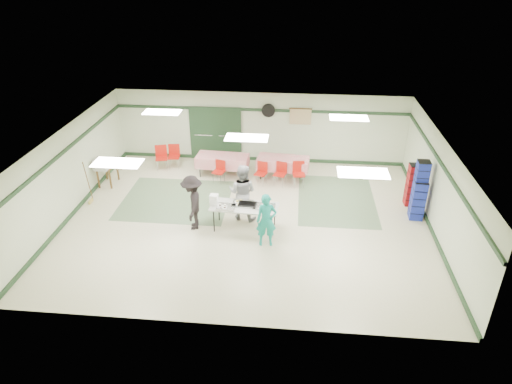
# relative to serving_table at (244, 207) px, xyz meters

# --- Properties ---
(floor) EXTENTS (11.00, 11.00, 0.00)m
(floor) POSITION_rel_serving_table_xyz_m (0.03, 0.52, -0.72)
(floor) COLOR beige
(floor) RESTS_ON ground
(ceiling) EXTENTS (11.00, 11.00, 0.00)m
(ceiling) POSITION_rel_serving_table_xyz_m (0.03, 0.52, 1.98)
(ceiling) COLOR silver
(ceiling) RESTS_ON wall_back
(wall_back) EXTENTS (11.00, 0.00, 11.00)m
(wall_back) POSITION_rel_serving_table_xyz_m (0.03, 5.02, 0.63)
(wall_back) COLOR beige
(wall_back) RESTS_ON floor
(wall_front) EXTENTS (11.00, 0.00, 11.00)m
(wall_front) POSITION_rel_serving_table_xyz_m (0.03, -3.98, 0.63)
(wall_front) COLOR beige
(wall_front) RESTS_ON floor
(wall_left) EXTENTS (0.00, 9.00, 9.00)m
(wall_left) POSITION_rel_serving_table_xyz_m (-5.47, 0.52, 0.63)
(wall_left) COLOR beige
(wall_left) RESTS_ON floor
(wall_right) EXTENTS (0.00, 9.00, 9.00)m
(wall_right) POSITION_rel_serving_table_xyz_m (5.53, 0.52, 0.63)
(wall_right) COLOR beige
(wall_right) RESTS_ON floor
(trim_back) EXTENTS (11.00, 0.06, 0.10)m
(trim_back) POSITION_rel_serving_table_xyz_m (0.03, 4.99, 1.33)
(trim_back) COLOR #203B22
(trim_back) RESTS_ON wall_back
(baseboard_back) EXTENTS (11.00, 0.06, 0.12)m
(baseboard_back) POSITION_rel_serving_table_xyz_m (0.03, 4.99, -0.66)
(baseboard_back) COLOR #203B22
(baseboard_back) RESTS_ON floor
(trim_left) EXTENTS (0.06, 9.00, 0.10)m
(trim_left) POSITION_rel_serving_table_xyz_m (-5.44, 0.52, 1.33)
(trim_left) COLOR #203B22
(trim_left) RESTS_ON wall_back
(baseboard_left) EXTENTS (0.06, 9.00, 0.12)m
(baseboard_left) POSITION_rel_serving_table_xyz_m (-5.44, 0.52, -0.66)
(baseboard_left) COLOR #203B22
(baseboard_left) RESTS_ON floor
(trim_right) EXTENTS (0.06, 9.00, 0.10)m
(trim_right) POSITION_rel_serving_table_xyz_m (5.50, 0.52, 1.33)
(trim_right) COLOR #203B22
(trim_right) RESTS_ON wall_back
(baseboard_right) EXTENTS (0.06, 9.00, 0.12)m
(baseboard_right) POSITION_rel_serving_table_xyz_m (5.50, 0.52, -0.66)
(baseboard_right) COLOR #203B22
(baseboard_right) RESTS_ON floor
(green_patch_a) EXTENTS (3.50, 3.00, 0.01)m
(green_patch_a) POSITION_rel_serving_table_xyz_m (-2.47, 1.52, -0.72)
(green_patch_a) COLOR #637C5B
(green_patch_a) RESTS_ON floor
(green_patch_b) EXTENTS (2.50, 3.50, 0.01)m
(green_patch_b) POSITION_rel_serving_table_xyz_m (2.83, 2.02, -0.72)
(green_patch_b) COLOR #637C5B
(green_patch_b) RESTS_ON floor
(double_door_left) EXTENTS (0.90, 0.06, 2.10)m
(double_door_left) POSITION_rel_serving_table_xyz_m (-2.17, 4.96, 0.33)
(double_door_left) COLOR gray
(double_door_left) RESTS_ON floor
(double_door_right) EXTENTS (0.90, 0.06, 2.10)m
(double_door_right) POSITION_rel_serving_table_xyz_m (-1.22, 4.96, 0.33)
(double_door_right) COLOR gray
(double_door_right) RESTS_ON floor
(door_frame) EXTENTS (2.00, 0.03, 2.15)m
(door_frame) POSITION_rel_serving_table_xyz_m (-1.70, 4.94, 0.33)
(door_frame) COLOR #203B22
(door_frame) RESTS_ON floor
(wall_fan) EXTENTS (0.50, 0.10, 0.50)m
(wall_fan) POSITION_rel_serving_table_xyz_m (0.33, 4.96, 1.33)
(wall_fan) COLOR black
(wall_fan) RESTS_ON wall_back
(scroll_banner) EXTENTS (0.80, 0.02, 0.60)m
(scroll_banner) POSITION_rel_serving_table_xyz_m (1.53, 4.96, 1.13)
(scroll_banner) COLOR tan
(scroll_banner) RESTS_ON wall_back
(serving_table) EXTENTS (2.02, 0.93, 0.76)m
(serving_table) POSITION_rel_serving_table_xyz_m (0.00, 0.00, 0.00)
(serving_table) COLOR beige
(serving_table) RESTS_ON floor
(sheet_tray_right) EXTENTS (0.58, 0.46, 0.02)m
(sheet_tray_right) POSITION_rel_serving_table_xyz_m (0.61, -0.01, 0.05)
(sheet_tray_right) COLOR silver
(sheet_tray_right) RESTS_ON serving_table
(sheet_tray_mid) EXTENTS (0.66, 0.52, 0.02)m
(sheet_tray_mid) POSITION_rel_serving_table_xyz_m (-0.06, 0.10, 0.05)
(sheet_tray_mid) COLOR silver
(sheet_tray_mid) RESTS_ON serving_table
(sheet_tray_left) EXTENTS (0.56, 0.44, 0.02)m
(sheet_tray_left) POSITION_rel_serving_table_xyz_m (-0.51, -0.13, 0.05)
(sheet_tray_left) COLOR silver
(sheet_tray_left) RESTS_ON serving_table
(baking_pan) EXTENTS (0.54, 0.36, 0.08)m
(baking_pan) POSITION_rel_serving_table_xyz_m (0.08, 0.02, 0.08)
(baking_pan) COLOR black
(baking_pan) RESTS_ON serving_table
(foam_box_stack) EXTENTS (0.24, 0.23, 0.32)m
(foam_box_stack) POSITION_rel_serving_table_xyz_m (-0.89, 0.02, 0.20)
(foam_box_stack) COLOR white
(foam_box_stack) RESTS_ON serving_table
(volunteer_teal) EXTENTS (0.61, 0.44, 1.55)m
(volunteer_teal) POSITION_rel_serving_table_xyz_m (0.70, -0.76, 0.06)
(volunteer_teal) COLOR #149084
(volunteer_teal) RESTS_ON floor
(volunteer_grey) EXTENTS (1.00, 0.85, 1.79)m
(volunteer_grey) POSITION_rel_serving_table_xyz_m (-0.13, 0.59, 0.17)
(volunteer_grey) COLOR gray
(volunteer_grey) RESTS_ON floor
(volunteer_dark) EXTENTS (0.79, 1.17, 1.68)m
(volunteer_dark) POSITION_rel_serving_table_xyz_m (-1.51, -0.08, 0.12)
(volunteer_dark) COLOR black
(volunteer_dark) RESTS_ON floor
(dining_table_a) EXTENTS (1.90, 0.99, 0.77)m
(dining_table_a) POSITION_rel_serving_table_xyz_m (0.97, 3.56, -0.15)
(dining_table_a) COLOR red
(dining_table_a) RESTS_ON floor
(dining_table_b) EXTENTS (1.91, 0.94, 0.77)m
(dining_table_b) POSITION_rel_serving_table_xyz_m (-1.23, 3.56, -0.15)
(dining_table_b) COLOR red
(dining_table_b) RESTS_ON floor
(chair_a) EXTENTS (0.48, 0.48, 0.83)m
(chair_a) POSITION_rel_serving_table_xyz_m (0.92, 2.98, -0.21)
(chair_a) COLOR red
(chair_a) RESTS_ON floor
(chair_b) EXTENTS (0.47, 0.47, 0.81)m
(chair_b) POSITION_rel_serving_table_xyz_m (0.25, 2.98, -0.22)
(chair_b) COLOR red
(chair_b) RESTS_ON floor
(chair_c) EXTENTS (0.46, 0.46, 0.88)m
(chair_c) POSITION_rel_serving_table_xyz_m (1.54, 2.99, -0.18)
(chair_c) COLOR red
(chair_c) RESTS_ON floor
(chair_d) EXTENTS (0.47, 0.47, 0.81)m
(chair_d) POSITION_rel_serving_table_xyz_m (-1.24, 2.98, -0.22)
(chair_d) COLOR red
(chair_d) RESTS_ON floor
(chair_loose_a) EXTENTS (0.46, 0.46, 0.90)m
(chair_loose_a) POSITION_rel_serving_table_xyz_m (-3.15, 4.04, -0.17)
(chair_loose_a) COLOR red
(chair_loose_a) RESTS_ON floor
(chair_loose_b) EXTENTS (0.53, 0.53, 0.93)m
(chair_loose_b) POSITION_rel_serving_table_xyz_m (-3.58, 3.84, -0.15)
(chair_loose_b) COLOR red
(chair_loose_b) RESTS_ON floor
(crate_stack_blue_a) EXTENTS (0.37, 0.37, 1.89)m
(crate_stack_blue_a) POSITION_rel_serving_table_xyz_m (5.18, 1.16, 0.23)
(crate_stack_blue_a) COLOR #1B24A2
(crate_stack_blue_a) RESTS_ON floor
(crate_stack_red) EXTENTS (0.37, 0.37, 1.42)m
(crate_stack_red) POSITION_rel_serving_table_xyz_m (5.18, 1.94, -0.01)
(crate_stack_red) COLOR #A31110
(crate_stack_red) RESTS_ON floor
(crate_stack_blue_b) EXTENTS (0.42, 0.42, 1.27)m
(crate_stack_blue_b) POSITION_rel_serving_table_xyz_m (5.18, 1.07, -0.08)
(crate_stack_blue_b) COLOR #1B24A2
(crate_stack_blue_b) RESTS_ON floor
(printer_table) EXTENTS (0.55, 0.84, 0.74)m
(printer_table) POSITION_rel_serving_table_xyz_m (-5.12, 2.44, -0.09)
(printer_table) COLOR brown
(printer_table) RESTS_ON floor
(office_printer) EXTENTS (0.50, 0.44, 0.37)m
(office_printer) POSITION_rel_serving_table_xyz_m (-5.12, 2.07, 0.21)
(office_printer) COLOR #A8A9A4
(office_printer) RESTS_ON printer_table
(broom) EXTENTS (0.07, 0.24, 1.46)m
(broom) POSITION_rel_serving_table_xyz_m (-5.20, 1.10, 0.04)
(broom) COLOR brown
(broom) RESTS_ON floor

